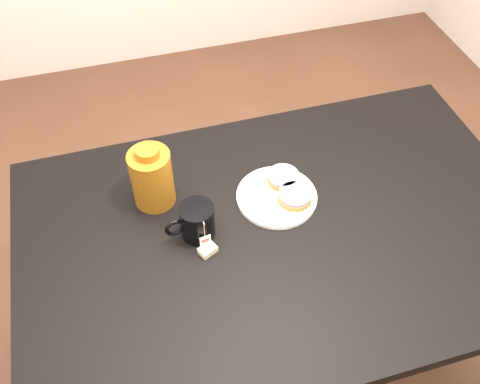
# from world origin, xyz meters

# --- Properties ---
(ground_plane) EXTENTS (4.00, 4.00, 0.00)m
(ground_plane) POSITION_xyz_m (0.00, 0.00, 0.00)
(ground_plane) COLOR brown
(table) EXTENTS (1.40, 0.90, 0.75)m
(table) POSITION_xyz_m (0.00, 0.00, 0.67)
(table) COLOR black
(table) RESTS_ON ground_plane
(plate) EXTENTS (0.23, 0.23, 0.02)m
(plate) POSITION_xyz_m (0.02, 0.10, 0.76)
(plate) COLOR white
(plate) RESTS_ON table
(bagel_back) EXTENTS (0.13, 0.13, 0.03)m
(bagel_back) POSITION_xyz_m (0.05, 0.15, 0.78)
(bagel_back) COLOR brown
(bagel_back) RESTS_ON plate
(bagel_front) EXTENTS (0.13, 0.13, 0.03)m
(bagel_front) POSITION_xyz_m (0.06, 0.08, 0.78)
(bagel_front) COLOR brown
(bagel_front) RESTS_ON plate
(mug) EXTENTS (0.14, 0.10, 0.10)m
(mug) POSITION_xyz_m (-0.22, 0.05, 0.80)
(mug) COLOR black
(mug) RESTS_ON table
(teabag_pouch) EXTENTS (0.05, 0.05, 0.02)m
(teabag_pouch) POSITION_xyz_m (-0.21, -0.02, 0.76)
(teabag_pouch) COLOR #C6B793
(teabag_pouch) RESTS_ON table
(bagel_package) EXTENTS (0.15, 0.15, 0.19)m
(bagel_package) POSITION_xyz_m (-0.31, 0.20, 0.84)
(bagel_package) COLOR #63370D
(bagel_package) RESTS_ON table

